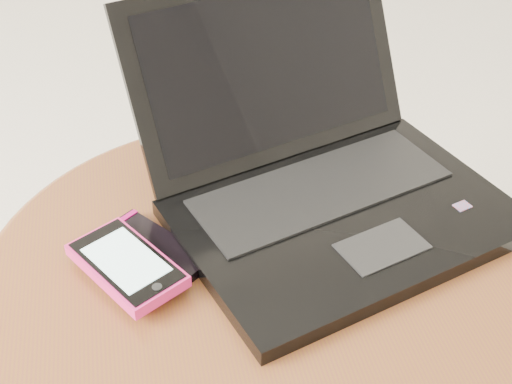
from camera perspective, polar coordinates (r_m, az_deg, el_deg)
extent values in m
cylinder|color=brown|center=(0.76, -0.37, -6.64)|extent=(0.56, 0.56, 0.03)
torus|color=brown|center=(0.76, -0.37, -6.64)|extent=(0.58, 0.58, 0.03)
cube|color=black|center=(0.80, 7.24, -2.16)|extent=(0.42, 0.35, 0.02)
cube|color=black|center=(0.82, 5.28, 0.35)|extent=(0.32, 0.20, 0.00)
cube|color=black|center=(0.75, 10.15, -4.34)|extent=(0.10, 0.08, 0.00)
cube|color=red|center=(0.82, 16.32, -1.09)|extent=(0.02, 0.02, 0.00)
cube|color=black|center=(0.85, 1.03, 9.96)|extent=(0.36, 0.20, 0.20)
cube|color=black|center=(0.85, 1.18, 9.96)|extent=(0.32, 0.17, 0.17)
cube|color=black|center=(0.76, -8.58, -4.80)|extent=(0.13, 0.14, 0.01)
cube|color=#A80B5D|center=(0.79, -11.42, -2.63)|extent=(0.06, 0.05, 0.00)
cube|color=#D5216E|center=(0.73, -10.40, -5.84)|extent=(0.12, 0.14, 0.01)
cube|color=black|center=(0.73, -10.46, -5.43)|extent=(0.11, 0.13, 0.00)
cube|color=silver|center=(0.73, -10.47, -5.38)|extent=(0.09, 0.10, 0.00)
cylinder|color=black|center=(0.69, -8.00, -7.58)|extent=(0.01, 0.01, 0.00)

